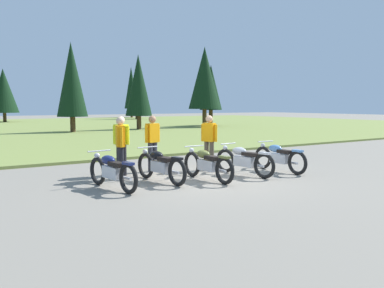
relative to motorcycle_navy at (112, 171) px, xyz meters
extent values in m
plane|color=gray|center=(2.56, -0.13, -0.44)|extent=(140.00, 140.00, 0.00)
cube|color=olive|center=(2.56, 26.54, -0.39)|extent=(80.00, 44.00, 0.10)
cylinder|color=#47331E|center=(19.57, 40.13, 0.07)|extent=(0.36, 0.36, 1.02)
cone|color=black|center=(19.57, 40.13, 3.74)|extent=(2.54, 2.54, 6.31)
cylinder|color=#47331E|center=(4.84, 19.25, 0.15)|extent=(0.36, 0.36, 1.17)
cone|color=black|center=(4.84, 19.25, 3.29)|extent=(2.10, 2.10, 5.11)
cylinder|color=#47331E|center=(10.06, 19.58, 0.13)|extent=(0.36, 0.36, 1.14)
cone|color=black|center=(10.06, 19.58, 3.03)|extent=(2.05, 2.05, 4.67)
cylinder|color=#47331E|center=(21.65, 46.29, 0.28)|extent=(0.36, 0.36, 1.43)
cone|color=black|center=(21.65, 46.29, 4.03)|extent=(2.05, 2.05, 6.08)
cylinder|color=#47331E|center=(18.12, 21.31, 0.32)|extent=(0.36, 0.36, 1.52)
cone|color=black|center=(18.12, 21.31, 3.11)|extent=(2.04, 2.04, 4.07)
cylinder|color=#47331E|center=(16.26, 19.63, 0.38)|extent=(0.36, 0.36, 1.64)
cone|color=black|center=(16.26, 19.63, 3.81)|extent=(2.73, 2.73, 5.22)
cylinder|color=#47331E|center=(3.47, 39.74, 0.12)|extent=(0.36, 0.36, 1.11)
cone|color=black|center=(3.47, 39.74, 3.07)|extent=(3.06, 3.06, 4.80)
torus|color=black|center=(-0.10, 0.68, -0.09)|extent=(0.20, 0.71, 0.70)
torus|color=black|center=(0.10, -0.71, -0.09)|extent=(0.20, 0.71, 0.70)
cube|color=silver|center=(0.00, -0.01, -0.04)|extent=(0.29, 0.66, 0.28)
ellipsoid|color=navy|center=(-0.03, 0.17, 0.24)|extent=(0.33, 0.51, 0.22)
cube|color=black|center=(0.03, -0.23, 0.18)|extent=(0.29, 0.51, 0.10)
cube|color=navy|center=(0.10, -0.71, 0.25)|extent=(0.19, 0.34, 0.06)
cylinder|color=silver|center=(-0.09, 0.58, 0.42)|extent=(0.62, 0.12, 0.03)
sphere|color=silver|center=(-0.11, 0.70, 0.29)|extent=(0.14, 0.14, 0.14)
cylinder|color=silver|center=(0.18, -0.29, -0.14)|extent=(0.15, 0.55, 0.07)
torus|color=black|center=(1.30, 0.83, -0.09)|extent=(0.18, 0.71, 0.70)
torus|color=black|center=(1.46, -0.56, -0.09)|extent=(0.18, 0.71, 0.70)
cube|color=silver|center=(1.38, 0.14, -0.04)|extent=(0.27, 0.66, 0.28)
ellipsoid|color=black|center=(1.36, 0.32, 0.24)|extent=(0.31, 0.51, 0.22)
cube|color=black|center=(1.40, -0.08, 0.18)|extent=(0.27, 0.50, 0.10)
cube|color=black|center=(1.46, -0.56, 0.25)|extent=(0.18, 0.33, 0.06)
cylinder|color=silver|center=(1.31, 0.73, 0.42)|extent=(0.62, 0.10, 0.03)
sphere|color=silver|center=(1.29, 0.85, 0.29)|extent=(0.14, 0.14, 0.14)
cylinder|color=silver|center=(1.55, -0.14, -0.14)|extent=(0.13, 0.55, 0.07)
torus|color=black|center=(2.51, 0.39, -0.09)|extent=(0.13, 0.70, 0.70)
torus|color=black|center=(2.57, -1.01, -0.09)|extent=(0.13, 0.70, 0.70)
cube|color=silver|center=(2.54, -0.31, -0.04)|extent=(0.23, 0.65, 0.28)
ellipsoid|color=brown|center=(2.53, -0.13, 0.24)|extent=(0.28, 0.49, 0.22)
cube|color=black|center=(2.55, -0.53, 0.18)|extent=(0.24, 0.49, 0.10)
cube|color=brown|center=(2.57, -1.01, 0.25)|extent=(0.15, 0.33, 0.06)
cylinder|color=silver|center=(2.51, 0.29, 0.42)|extent=(0.62, 0.06, 0.03)
sphere|color=silver|center=(2.50, 0.41, 0.29)|extent=(0.14, 0.14, 0.14)
cylinder|color=silver|center=(2.69, -0.60, -0.14)|extent=(0.09, 0.55, 0.07)
torus|color=black|center=(3.71, 0.43, -0.09)|extent=(0.22, 0.71, 0.70)
torus|color=black|center=(3.96, -0.95, -0.09)|extent=(0.22, 0.71, 0.70)
cube|color=silver|center=(3.84, -0.26, -0.04)|extent=(0.31, 0.67, 0.28)
ellipsoid|color=#B7B7BC|center=(3.80, -0.08, 0.24)|extent=(0.34, 0.52, 0.22)
cube|color=black|center=(3.87, -0.48, 0.18)|extent=(0.30, 0.51, 0.10)
cube|color=#B7B7BC|center=(3.96, -0.95, 0.25)|extent=(0.20, 0.34, 0.06)
cylinder|color=silver|center=(3.73, 0.33, 0.42)|extent=(0.62, 0.14, 0.03)
sphere|color=silver|center=(3.71, 0.45, 0.29)|extent=(0.14, 0.14, 0.14)
cylinder|color=silver|center=(4.03, -0.53, -0.14)|extent=(0.17, 0.55, 0.07)
torus|color=black|center=(5.14, 0.37, -0.09)|extent=(0.11, 0.70, 0.70)
torus|color=black|center=(5.15, -1.03, -0.09)|extent=(0.11, 0.70, 0.70)
cube|color=silver|center=(5.14, -0.33, -0.04)|extent=(0.21, 0.64, 0.28)
ellipsoid|color=#598CC6|center=(5.14, -0.15, 0.24)|extent=(0.26, 0.48, 0.22)
cube|color=black|center=(5.15, -0.55, 0.18)|extent=(0.22, 0.48, 0.10)
cube|color=#598CC6|center=(5.15, -1.03, 0.25)|extent=(0.14, 0.32, 0.06)
cylinder|color=silver|center=(5.14, 0.27, 0.42)|extent=(0.62, 0.04, 0.03)
sphere|color=silver|center=(5.14, 0.39, 0.29)|extent=(0.14, 0.14, 0.14)
cylinder|color=silver|center=(5.29, -0.63, -0.14)|extent=(0.08, 0.55, 0.07)
cylinder|color=#2D2D38|center=(1.89, 1.71, 0.00)|extent=(0.14, 0.14, 0.88)
cylinder|color=#2D2D38|center=(2.07, 1.76, 0.00)|extent=(0.14, 0.14, 0.88)
cube|color=orange|center=(1.98, 1.73, 0.72)|extent=(0.40, 0.30, 0.56)
sphere|color=#9E7051|center=(1.98, 1.73, 1.12)|extent=(0.22, 0.22, 0.22)
cylinder|color=orange|center=(1.75, 1.68, 0.70)|extent=(0.09, 0.09, 0.52)
cylinder|color=orange|center=(2.20, 1.79, 0.70)|extent=(0.09, 0.09, 0.52)
cylinder|color=black|center=(0.67, 1.02, 0.00)|extent=(0.14, 0.14, 0.88)
cylinder|color=black|center=(0.72, 1.19, 0.00)|extent=(0.14, 0.14, 0.88)
cube|color=orange|center=(0.69, 1.10, 0.72)|extent=(0.31, 0.41, 0.56)
sphere|color=beige|center=(0.69, 1.10, 1.12)|extent=(0.22, 0.22, 0.22)
cylinder|color=orange|center=(0.63, 0.88, 0.70)|extent=(0.09, 0.09, 0.52)
cylinder|color=orange|center=(0.76, 1.33, 0.70)|extent=(0.09, 0.09, 0.52)
cylinder|color=black|center=(0.91, 1.73, 0.00)|extent=(0.14, 0.14, 0.88)
cylinder|color=black|center=(0.99, 1.58, 0.00)|extent=(0.14, 0.14, 0.88)
cube|color=#D8EA19|center=(0.95, 1.66, 0.72)|extent=(0.37, 0.42, 0.56)
sphere|color=beige|center=(0.95, 1.66, 1.12)|extent=(0.22, 0.22, 0.22)
cylinder|color=#D8EA19|center=(0.84, 1.86, 0.70)|extent=(0.09, 0.09, 0.52)
cylinder|color=#D8EA19|center=(1.06, 1.46, 0.70)|extent=(0.09, 0.09, 0.52)
cylinder|color=#4C4233|center=(3.51, 1.12, 0.00)|extent=(0.14, 0.14, 0.88)
cylinder|color=#4C4233|center=(3.58, 0.96, 0.00)|extent=(0.14, 0.14, 0.88)
cube|color=orange|center=(3.55, 1.04, 0.72)|extent=(0.35, 0.42, 0.56)
sphere|color=tan|center=(3.55, 1.04, 1.12)|extent=(0.22, 0.22, 0.22)
cylinder|color=orange|center=(3.45, 1.25, 0.70)|extent=(0.09, 0.09, 0.52)
cylinder|color=orange|center=(3.64, 0.83, 0.70)|extent=(0.09, 0.09, 0.52)
camera|label=1|loc=(-3.57, -8.97, 1.55)|focal=38.02mm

